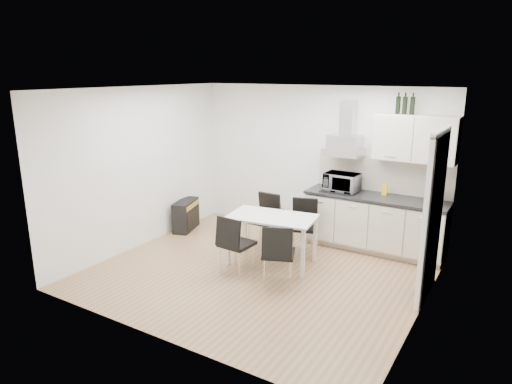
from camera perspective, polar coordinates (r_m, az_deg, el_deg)
ground at (r=6.71m, az=0.27°, el=-10.02°), size 4.50×4.50×0.00m
wall_back at (r=8.02m, az=7.70°, el=3.78°), size 4.50×0.10×2.60m
wall_front at (r=4.75m, az=-12.30°, el=-4.25°), size 4.50×0.10×2.60m
wall_left at (r=7.65m, az=-14.32°, el=2.92°), size 0.10×4.00×2.60m
wall_right at (r=5.51m, az=20.79°, el=-2.22°), size 0.10×4.00×2.60m
ceiling at (r=6.09m, az=0.30°, el=12.75°), size 4.50×4.50×0.00m
doorway at (r=6.11m, az=21.21°, el=-3.08°), size 0.08×1.04×2.10m
kitchenette at (r=7.49m, az=15.08°, el=-1.09°), size 2.22×0.64×2.52m
dining_table at (r=6.79m, az=2.01°, el=-3.76°), size 1.36×0.90×0.75m
chair_far_left at (r=7.50m, az=0.93°, el=-3.67°), size 0.45×0.51×0.88m
chair_far_right at (r=7.23m, az=5.89°, el=-4.46°), size 0.57×0.61×0.88m
chair_near_left at (r=6.53m, az=-2.39°, el=-6.57°), size 0.47×0.53×0.88m
chair_near_right at (r=6.20m, az=2.85°, el=-7.78°), size 0.60×0.63×0.88m
guitar_amp at (r=8.45m, az=-8.76°, el=-2.87°), size 0.47×0.71×0.55m
floor_speaker at (r=8.52m, az=2.81°, el=-3.32°), size 0.25×0.24×0.34m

